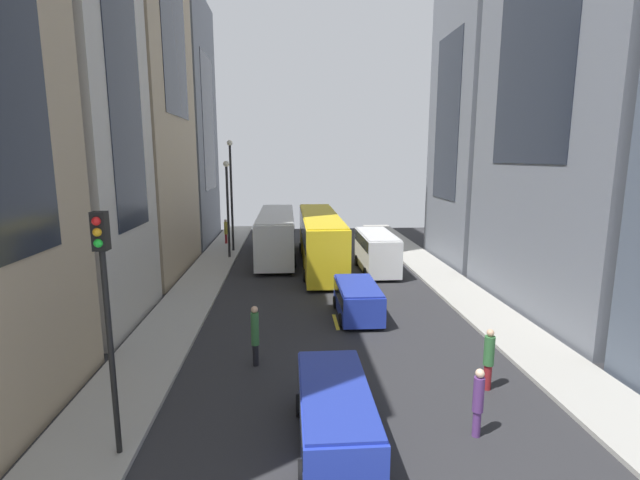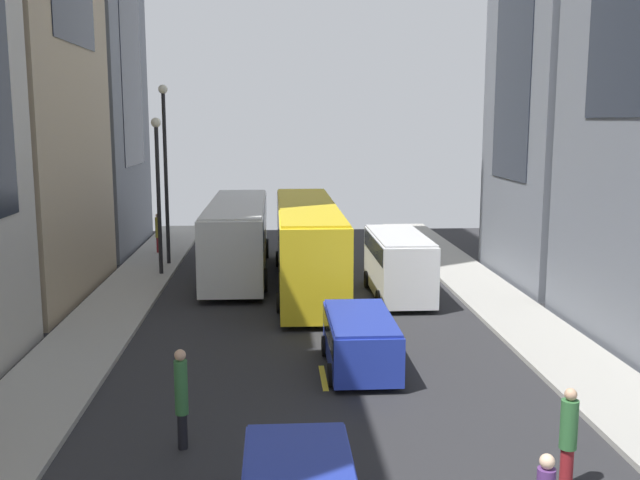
% 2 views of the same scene
% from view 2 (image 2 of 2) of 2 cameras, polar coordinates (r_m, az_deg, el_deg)
% --- Properties ---
extents(ground_plane, '(41.47, 41.47, 0.00)m').
position_cam_2_polar(ground_plane, '(27.12, -0.73, -5.70)').
color(ground_plane, '#28282B').
extents(sidewalk_west, '(2.72, 44.00, 0.15)m').
position_cam_2_polar(sidewalk_west, '(27.74, -16.20, -5.58)').
color(sidewalk_west, '#9E9B93').
rests_on(sidewalk_west, ground).
extents(sidewalk_east, '(2.72, 44.00, 0.15)m').
position_cam_2_polar(sidewalk_east, '(28.43, 14.34, -5.14)').
color(sidewalk_east, '#9E9B93').
rests_on(sidewalk_east, ground).
extents(lane_stripe_2, '(0.16, 2.00, 0.01)m').
position_cam_2_polar(lane_stripe_2, '(20.45, 0.27, -10.78)').
color(lane_stripe_2, yellow).
rests_on(lane_stripe_2, ground).
extents(lane_stripe_3, '(0.16, 2.00, 0.01)m').
position_cam_2_polar(lane_stripe_3, '(27.12, -0.73, -5.69)').
color(lane_stripe_3, yellow).
rests_on(lane_stripe_3, ground).
extents(lane_stripe_4, '(0.16, 2.00, 0.01)m').
position_cam_2_polar(lane_stripe_4, '(33.92, -1.33, -2.62)').
color(lane_stripe_4, yellow).
rests_on(lane_stripe_4, ground).
extents(lane_stripe_5, '(0.16, 2.00, 0.01)m').
position_cam_2_polar(lane_stripe_5, '(40.79, -1.73, -0.58)').
color(lane_stripe_5, yellow).
rests_on(lane_stripe_5, ground).
extents(lane_stripe_6, '(0.16, 2.00, 0.01)m').
position_cam_2_polar(lane_stripe_6, '(47.70, -2.01, 0.87)').
color(lane_stripe_6, yellow).
rests_on(lane_stripe_6, ground).
extents(building_west_3, '(8.03, 9.90, 20.66)m').
position_cam_2_polar(building_west_3, '(42.27, -20.09, 13.26)').
color(building_west_3, slate).
rests_on(building_west_3, ground).
extents(building_east_2, '(9.39, 8.39, 20.16)m').
position_cam_2_polar(building_east_2, '(34.64, 22.52, 13.69)').
color(building_east_2, slate).
rests_on(building_east_2, ground).
extents(city_bus_white, '(2.80, 12.29, 3.35)m').
position_cam_2_polar(city_bus_white, '(33.78, -6.52, 0.72)').
color(city_bus_white, silver).
rests_on(city_bus_white, ground).
extents(streetcar_yellow, '(2.70, 13.92, 3.59)m').
position_cam_2_polar(streetcar_yellow, '(30.93, -1.01, 0.20)').
color(streetcar_yellow, yellow).
rests_on(streetcar_yellow, ground).
extents(delivery_van_white, '(2.25, 5.77, 2.58)m').
position_cam_2_polar(delivery_van_white, '(29.23, 6.19, -1.61)').
color(delivery_van_white, white).
rests_on(delivery_van_white, ground).
extents(car_blue_0, '(2.03, 4.10, 1.58)m').
position_cam_2_polar(car_blue_0, '(20.87, 3.19, -7.69)').
color(car_blue_0, '#2338AD').
rests_on(car_blue_0, ground).
extents(pedestrian_crossing_near, '(0.33, 0.33, 2.05)m').
position_cam_2_polar(pedestrian_crossing_near, '(15.12, 18.94, -14.34)').
color(pedestrian_crossing_near, maroon).
rests_on(pedestrian_crossing_near, ground).
extents(pedestrian_waiting_curb, '(0.29, 0.29, 2.24)m').
position_cam_2_polar(pedestrian_waiting_curb, '(16.21, -10.84, -11.87)').
color(pedestrian_waiting_curb, black).
rests_on(pedestrian_waiting_curb, ground).
extents(pedestrian_walking_far, '(0.28, 0.28, 2.08)m').
position_cam_2_polar(pedestrian_walking_far, '(39.21, -12.62, 0.66)').
color(pedestrian_walking_far, maroon).
rests_on(pedestrian_walking_far, ground).
extents(streetlamp_near, '(0.44, 0.44, 7.04)m').
position_cam_2_polar(streetlamp_near, '(33.35, -12.62, 4.69)').
color(streetlamp_near, black).
rests_on(streetlamp_near, ground).
extents(streetlamp_far, '(0.44, 0.44, 8.58)m').
position_cam_2_polar(streetlamp_far, '(35.70, -12.07, 6.32)').
color(streetlamp_far, black).
rests_on(streetlamp_far, ground).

